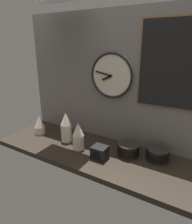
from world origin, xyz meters
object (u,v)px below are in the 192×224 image
at_px(napkin_dispenser, 100,152).
at_px(bowl_stack_right, 128,149).
at_px(cup_stack_far_left, 40,125).
at_px(menu_board, 173,65).
at_px(wall_clock, 111,76).
at_px(cup_stack_center, 78,136).
at_px(cup_stack_center_left, 66,127).
at_px(bowl_stack_far_right, 158,154).

bearing_deg(napkin_dispenser, bowl_stack_right, 41.37).
xyz_separation_m(cup_stack_far_left, menu_board, (1.06, 0.24, 0.58)).
distance_m(cup_stack_far_left, menu_board, 1.23).
bearing_deg(wall_clock, bowl_stack_right, -34.64).
bearing_deg(cup_stack_center, cup_stack_far_left, 174.29).
relative_size(cup_stack_center_left, wall_clock, 0.69).
distance_m(cup_stack_center_left, napkin_dispenser, 0.40).
distance_m(cup_stack_center, bowl_stack_right, 0.40).
bearing_deg(bowl_stack_right, wall_clock, 145.36).
bearing_deg(bowl_stack_right, cup_stack_center_left, -174.66).
xyz_separation_m(cup_stack_center, bowl_stack_far_right, (0.59, 0.16, -0.06)).
bearing_deg(cup_stack_far_left, cup_stack_center, -5.71).
height_order(cup_stack_center, bowl_stack_far_right, cup_stack_center).
bearing_deg(bowl_stack_far_right, menu_board, 87.64).
xyz_separation_m(cup_stack_center, wall_clock, (0.14, 0.27, 0.45)).
height_order(bowl_stack_right, wall_clock, wall_clock).
bearing_deg(menu_board, napkin_dispenser, -139.82).
distance_m(cup_stack_center_left, menu_board, 0.96).
distance_m(bowl_stack_right, menu_board, 0.67).
xyz_separation_m(cup_stack_center_left, wall_clock, (0.31, 0.22, 0.43)).
height_order(cup_stack_center, menu_board, menu_board).
distance_m(cup_stack_far_left, napkin_dispenser, 0.69).
xyz_separation_m(cup_stack_far_left, cup_stack_center_left, (0.30, 0.01, 0.04)).
bearing_deg(cup_stack_far_left, bowl_stack_far_right, 5.89).
distance_m(cup_stack_center, wall_clock, 0.54).
height_order(cup_stack_center_left, menu_board, menu_board).
relative_size(cup_stack_far_left, napkin_dispenser, 1.59).
distance_m(bowl_stack_far_right, menu_board, 0.63).
bearing_deg(cup_stack_center_left, napkin_dispenser, -13.73).
xyz_separation_m(cup_stack_center_left, bowl_stack_far_right, (0.75, 0.10, -0.08)).
height_order(cup_stack_center_left, cup_stack_center, cup_stack_center_left).
height_order(bowl_stack_right, napkin_dispenser, bowl_stack_right).
bearing_deg(menu_board, cup_stack_center_left, -163.56).
height_order(bowl_stack_right, menu_board, menu_board).
xyz_separation_m(cup_stack_center, menu_board, (0.59, 0.28, 0.55)).
relative_size(wall_clock, napkin_dispenser, 3.37).
bearing_deg(cup_stack_center, cup_stack_center_left, 160.75).
distance_m(bowl_stack_far_right, wall_clock, 0.68).
bearing_deg(wall_clock, bowl_stack_far_right, -14.83).
bearing_deg(wall_clock, menu_board, 1.13).
xyz_separation_m(bowl_stack_far_right, bowl_stack_right, (-0.21, -0.05, 0.00)).
distance_m(cup_stack_center_left, bowl_stack_right, 0.55).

